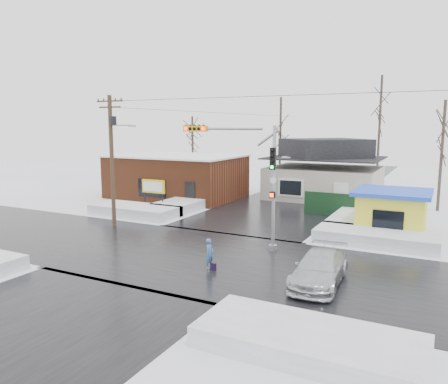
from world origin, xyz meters
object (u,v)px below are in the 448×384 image
at_px(kiosk, 392,212).
at_px(pedestrian, 210,254).
at_px(marquee_sign, 153,187).
at_px(car, 319,269).
at_px(utility_pole, 112,153).
at_px(traffic_signal, 248,169).

xyz_separation_m(kiosk, pedestrian, (-7.11, -11.44, -0.71)).
relative_size(marquee_sign, car, 0.52).
distance_m(utility_pole, pedestrian, 12.24).
height_order(utility_pole, marquee_sign, utility_pole).
xyz_separation_m(traffic_signal, pedestrian, (-0.05, -4.41, -3.79)).
xyz_separation_m(utility_pole, kiosk, (17.43, 6.49, -3.65)).
xyz_separation_m(marquee_sign, kiosk, (18.50, 0.50, -0.46)).
bearing_deg(utility_pole, car, -16.23).
distance_m(kiosk, pedestrian, 13.49).
xyz_separation_m(traffic_signal, marquee_sign, (-11.43, 6.53, -2.62)).
xyz_separation_m(traffic_signal, utility_pole, (-10.36, 0.53, 0.57)).
bearing_deg(traffic_signal, pedestrian, -90.60).
height_order(pedestrian, car, pedestrian).
height_order(utility_pole, kiosk, utility_pole).
relative_size(kiosk, car, 0.94).
bearing_deg(pedestrian, car, -83.80).
height_order(traffic_signal, kiosk, traffic_signal).
distance_m(utility_pole, kiosk, 18.95).
distance_m(traffic_signal, pedestrian, 5.82).
xyz_separation_m(kiosk, car, (-1.75, -11.06, -0.75)).
bearing_deg(car, traffic_signal, 139.78).
bearing_deg(pedestrian, utility_pole, 66.51).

